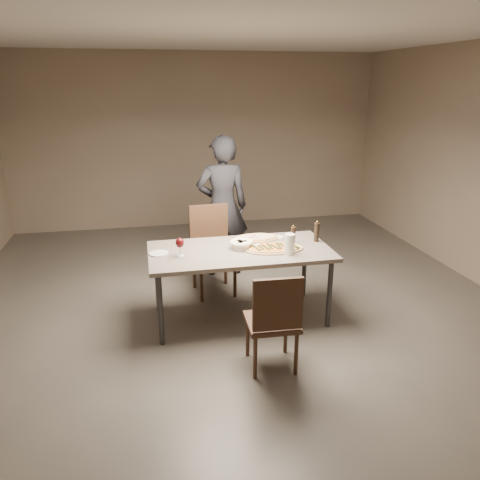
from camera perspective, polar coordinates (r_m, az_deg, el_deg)
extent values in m
plane|color=#59534C|center=(4.95, 0.00, -9.37)|extent=(7.00, 7.00, 0.00)
plane|color=silver|center=(4.39, 0.00, 24.88)|extent=(7.00, 7.00, 0.00)
plane|color=gray|center=(7.88, -5.35, 11.85)|extent=(6.00, 0.00, 6.00)
cube|color=slate|center=(4.65, 0.00, -1.40)|extent=(1.80, 0.90, 0.04)
cylinder|color=#333335|center=(4.37, -9.67, -8.40)|extent=(0.05, 0.05, 0.71)
cylinder|color=#333335|center=(4.70, 10.85, -6.49)|extent=(0.05, 0.05, 0.71)
cylinder|color=#333335|center=(5.04, -10.06, -4.63)|extent=(0.05, 0.05, 0.71)
cylinder|color=#333335|center=(5.33, 7.85, -3.22)|extent=(0.05, 0.05, 0.71)
ellipsoid|color=white|center=(4.66, 5.58, -0.64)|extent=(0.05, 0.05, 0.01)
ellipsoid|color=white|center=(4.65, 6.14, -0.71)|extent=(0.05, 0.05, 0.01)
ellipsoid|color=white|center=(4.63, 5.84, -0.80)|extent=(0.05, 0.05, 0.01)
ellipsoid|color=white|center=(4.67, 2.15, -0.53)|extent=(0.05, 0.05, 0.01)
cube|color=#1E3315|center=(4.59, 1.98, -0.94)|extent=(0.06, 0.17, 0.01)
cube|color=#1E3315|center=(4.62, 2.48, -0.81)|extent=(0.05, 0.17, 0.01)
cube|color=#1E3315|center=(4.61, 3.12, -0.86)|extent=(0.06, 0.17, 0.01)
cube|color=#1E3315|center=(4.64, 3.62, -0.73)|extent=(0.03, 0.17, 0.01)
cube|color=#1E3315|center=(4.62, 4.29, -0.83)|extent=(0.07, 0.17, 0.01)
cube|color=#1E3315|center=(4.65, 4.77, -0.69)|extent=(0.02, 0.17, 0.01)
cube|color=#1E3315|center=(4.66, 5.37, -0.70)|extent=(0.06, 0.17, 0.01)
cube|color=#1E3315|center=(4.68, 5.89, -0.62)|extent=(0.03, 0.17, 0.01)
cube|color=#1E3315|center=(4.68, 6.49, -0.63)|extent=(0.08, 0.17, 0.01)
cylinder|color=#C87A7E|center=(4.87, 1.19, 0.23)|extent=(0.06, 0.06, 0.00)
cylinder|color=#C87A7E|center=(4.97, 1.62, 0.60)|extent=(0.06, 0.06, 0.00)
cylinder|color=#C87A7E|center=(4.89, 2.06, 0.31)|extent=(0.06, 0.06, 0.00)
cylinder|color=#C87A7E|center=(4.91, 1.48, 0.38)|extent=(0.06, 0.06, 0.00)
cylinder|color=beige|center=(4.66, 0.15, -0.59)|extent=(0.20, 0.20, 0.08)
torus|color=beige|center=(4.65, 0.15, -0.27)|extent=(0.23, 0.23, 0.04)
cube|color=#A17541|center=(4.66, 0.48, -0.37)|extent=(0.06, 0.05, 0.04)
cube|color=#A17541|center=(4.67, -0.07, -0.31)|extent=(0.07, 0.08, 0.04)
cube|color=#A17541|center=(4.63, 0.05, -0.50)|extent=(0.07, 0.08, 0.04)
cylinder|color=white|center=(5.01, 4.69, 0.36)|extent=(0.12, 0.12, 0.01)
cylinder|color=#9E9C3A|center=(5.01, 4.70, 0.40)|extent=(0.08, 0.08, 0.00)
cylinder|color=black|center=(4.91, 9.31, 0.83)|extent=(0.05, 0.05, 0.18)
cylinder|color=black|center=(4.88, 9.38, 1.96)|extent=(0.06, 0.06, 0.02)
sphere|color=gold|center=(4.88, 9.39, 2.20)|extent=(0.02, 0.02, 0.02)
cylinder|color=black|center=(4.79, 6.49, 0.39)|extent=(0.05, 0.05, 0.17)
cylinder|color=black|center=(4.76, 6.53, 1.45)|extent=(0.05, 0.05, 0.02)
sphere|color=gold|center=(4.76, 6.54, 1.67)|extent=(0.02, 0.02, 0.02)
cylinder|color=silver|center=(4.51, 6.07, -0.51)|extent=(0.10, 0.10, 0.20)
cylinder|color=silver|center=(4.51, -7.28, -1.91)|extent=(0.07, 0.07, 0.01)
cylinder|color=silver|center=(4.49, -7.30, -1.35)|extent=(0.01, 0.01, 0.09)
ellipsoid|color=#41090C|center=(4.46, -7.35, -0.34)|extent=(0.08, 0.08, 0.10)
cylinder|color=white|center=(4.59, -9.88, -1.62)|extent=(0.18, 0.18, 0.01)
cube|color=#3E281A|center=(4.00, 3.88, -9.95)|extent=(0.44, 0.44, 0.04)
cylinder|color=#3E281A|center=(3.93, 1.86, -14.12)|extent=(0.03, 0.03, 0.39)
cylinder|color=#3E281A|center=(4.00, 6.86, -13.60)|extent=(0.03, 0.03, 0.39)
cylinder|color=#3E281A|center=(4.22, 0.94, -11.62)|extent=(0.03, 0.03, 0.39)
cylinder|color=#3E281A|center=(4.29, 5.58, -11.19)|extent=(0.03, 0.03, 0.39)
cube|color=#3E281A|center=(3.71, 4.64, -7.83)|extent=(0.40, 0.06, 0.44)
cube|color=#3E281A|center=(5.32, -3.23, -1.84)|extent=(0.52, 0.52, 0.04)
cylinder|color=#3E281A|center=(5.63, -1.76, -3.28)|extent=(0.04, 0.04, 0.44)
cylinder|color=#3E281A|center=(5.55, -5.61, -3.71)|extent=(0.04, 0.04, 0.44)
cylinder|color=#3E281A|center=(5.29, -0.62, -4.78)|extent=(0.04, 0.04, 0.44)
cylinder|color=#3E281A|center=(5.20, -4.72, -5.27)|extent=(0.04, 0.04, 0.44)
cube|color=#3E281A|center=(5.43, -3.84, 1.79)|extent=(0.45, 0.09, 0.49)
imported|color=black|center=(5.77, -2.17, 4.09)|extent=(0.64, 0.42, 1.75)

